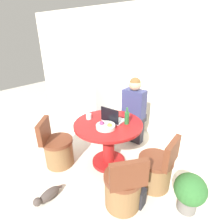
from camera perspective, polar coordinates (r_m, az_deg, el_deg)
ground_plane at (r=3.00m, az=-5.27°, el=-18.33°), size 12.00×12.00×0.00m
wall_back at (r=3.72m, az=11.21°, el=12.25°), size 7.00×0.06×2.60m
refrigerator at (r=4.12m, az=-6.14°, el=6.27°), size 0.71×0.71×1.57m
dining_table at (r=2.84m, az=-1.18°, el=-8.08°), size 1.07×1.07×0.76m
chair_right_side at (r=2.65m, az=14.19°, el=-17.85°), size 0.48×0.48×0.81m
chair_near_left_corner at (r=3.08m, az=-17.30°, el=-11.66°), size 0.55×0.55×0.81m
chair_near_right_corner at (r=2.36m, az=3.73°, el=-23.53°), size 0.55×0.55×0.81m
person_seated at (r=3.28m, az=7.45°, el=0.89°), size 0.40×0.37×1.35m
laptop at (r=2.75m, az=0.15°, el=-2.07°), size 0.32×0.24×0.24m
fruit_bowl at (r=2.56m, az=-2.10°, el=-4.64°), size 0.28×0.28×0.10m
coffee_cup at (r=2.85m, az=-7.57°, el=-1.45°), size 0.09×0.09×0.09m
bottle at (r=2.66m, az=4.86°, el=-1.84°), size 0.07×0.07×0.26m
cat at (r=2.68m, az=-20.20°, el=-24.17°), size 0.14×0.42×0.15m
potted_plant at (r=2.47m, az=24.07°, el=-22.54°), size 0.38×0.38×0.52m
handbag at (r=2.50m, az=7.05°, el=-25.05°), size 0.30×0.14×0.26m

